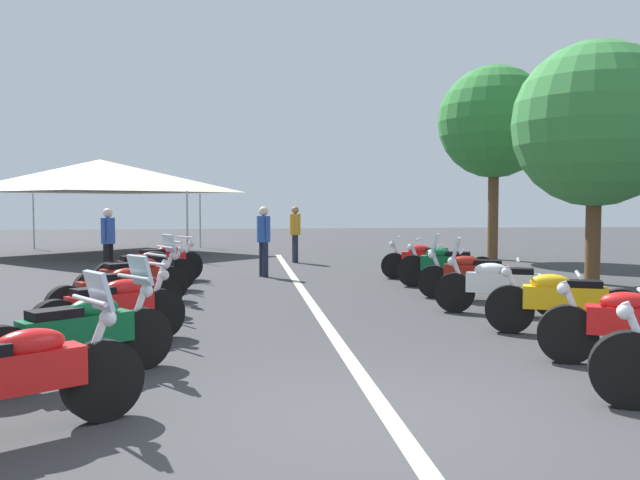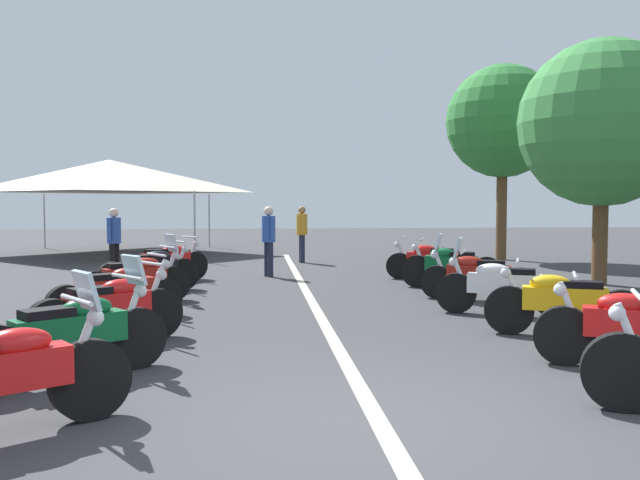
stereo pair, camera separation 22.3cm
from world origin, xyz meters
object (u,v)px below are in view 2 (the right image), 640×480
motorcycle_right_row_3 (502,285)px  motorcycle_right_row_6 (432,260)px  motorcycle_left_row_6 (167,262)px  motorcycle_right_row_4 (477,275)px  motorcycle_left_row_5 (150,269)px  motorcycle_left_row_1 (73,333)px  roadside_tree_0 (603,124)px  motorcycle_left_row_2 (109,309)px  motorcycle_right_row_2 (563,302)px  bystander_3 (302,230)px  roadside_tree_1 (503,122)px  bystander_0 (114,237)px  motorcycle_right_row_5 (450,266)px  bystander_2 (269,236)px  motorcycle_right_row_1 (640,327)px  motorcycle_left_row_3 (118,291)px  motorcycle_left_row_4 (137,278)px  event_tent (110,176)px

motorcycle_right_row_3 → motorcycle_right_row_6: (4.80, -0.14, -0.02)m
motorcycle_left_row_6 → motorcycle_right_row_4: motorcycle_right_row_4 is taller
motorcycle_left_row_5 → motorcycle_left_row_6: 1.66m
motorcycle_left_row_1 → roadside_tree_0: bearing=-1.2°
motorcycle_left_row_2 → motorcycle_left_row_6: 6.61m
motorcycle_right_row_2 → bystander_3: (11.18, 2.67, 0.50)m
motorcycle_left_row_2 → roadside_tree_1: (11.61, -9.29, 3.75)m
motorcycle_left_row_5 → bystander_0: bearing=86.0°
motorcycle_right_row_4 → bystander_3: size_ratio=1.21×
motorcycle_left_row_1 → bystander_0: bearing=60.7°
motorcycle_left_row_2 → motorcycle_right_row_5: 7.63m
motorcycle_left_row_5 → motorcycle_right_row_6: bearing=-14.1°
motorcycle_right_row_3 → motorcycle_left_row_6: bearing=-17.2°
motorcycle_left_row_6 → roadside_tree_0: 9.84m
motorcycle_left_row_6 → roadside_tree_0: roadside_tree_0 is taller
bystander_2 → roadside_tree_1: bearing=5.9°
motorcycle_right_row_2 → motorcycle_right_row_5: 5.01m
motorcycle_right_row_3 → roadside_tree_0: bearing=-111.0°
motorcycle_left_row_6 → bystander_0: (1.02, 1.34, 0.49)m
motorcycle_left_row_2 → motorcycle_right_row_1: bearing=-53.6°
motorcycle_left_row_3 → roadside_tree_1: roadside_tree_1 is taller
motorcycle_right_row_2 → motorcycle_right_row_3: (1.73, 0.17, 0.01)m
motorcycle_left_row_4 → roadside_tree_1: roadside_tree_1 is taller
motorcycle_right_row_2 → motorcycle_left_row_3: bearing=6.3°
motorcycle_right_row_2 → motorcycle_right_row_4: (3.37, 0.03, -0.00)m
motorcycle_left_row_1 → bystander_0: (9.23, 1.49, 0.48)m
roadside_tree_0 → roadside_tree_1: bearing=-1.5°
motorcycle_left_row_5 → event_tent: event_tent is taller
motorcycle_right_row_3 → motorcycle_right_row_1: bearing=115.9°
motorcycle_right_row_6 → event_tent: size_ratio=0.29×
motorcycle_right_row_2 → roadside_tree_1: bearing=-84.4°
motorcycle_left_row_5 → motorcycle_left_row_6: (1.66, -0.11, 0.00)m
motorcycle_left_row_1 → motorcycle_left_row_4: motorcycle_left_row_1 is taller
motorcycle_left_row_3 → roadside_tree_1: bearing=12.6°
motorcycle_right_row_5 → event_tent: 13.61m
motorcycle_right_row_1 → bystander_0: bearing=-28.2°
motorcycle_right_row_1 → roadside_tree_0: size_ratio=0.39×
motorcycle_right_row_3 → bystander_3: 9.79m
motorcycle_right_row_1 → bystander_2: 10.02m
motorcycle_left_row_4 → event_tent: event_tent is taller
motorcycle_left_row_3 → event_tent: event_tent is taller
motorcycle_right_row_1 → roadside_tree_1: roadside_tree_1 is taller
motorcycle_left_row_5 → roadside_tree_1: (6.67, -9.56, 3.75)m
roadside_tree_1 → motorcycle_left_row_5: bearing=124.9°
motorcycle_right_row_2 → motorcycle_right_row_3: 1.74m
motorcycle_left_row_3 → bystander_2: 6.27m
bystander_2 → motorcycle_left_row_3: bearing=-135.7°
motorcycle_left_row_3 → bystander_3: bystander_3 is taller
motorcycle_right_row_3 → bystander_0: size_ratio=1.23×
motorcycle_left_row_5 → motorcycle_right_row_3: (-3.23, -5.90, 0.01)m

